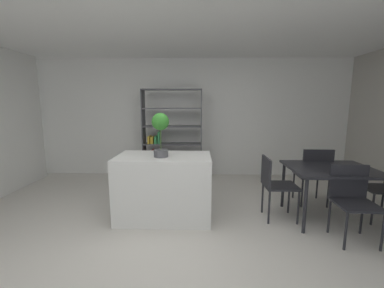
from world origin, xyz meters
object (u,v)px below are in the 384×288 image
dining_table (331,173)px  dining_chair_island_side (274,182)px  dining_chair_far (314,172)px  open_bookshelf (168,140)px  potted_plant_on_island (161,129)px  kitchen_island (164,187)px  dining_chair_near (352,195)px

dining_table → dining_chair_island_side: 0.79m
dining_chair_far → dining_table: bearing=92.5°
dining_table → dining_chair_island_side: dining_chair_island_side is taller
open_bookshelf → potted_plant_on_island: bearing=-85.9°
open_bookshelf → dining_chair_far: (2.48, -1.37, -0.31)m
potted_plant_on_island → dining_chair_far: potted_plant_on_island is taller
open_bookshelf → dining_chair_island_side: (1.71, -1.85, -0.32)m
kitchen_island → dining_chair_near: bearing=-12.0°
open_bookshelf → dining_chair_far: open_bookshelf is taller
dining_chair_near → dining_chair_far: 0.98m
dining_chair_far → open_bookshelf: bearing=-26.8°
dining_chair_far → kitchen_island: bearing=13.9°
kitchen_island → open_bookshelf: (-0.16, 1.85, 0.41)m
potted_plant_on_island → dining_table: (2.34, 0.08, -0.61)m
dining_table → dining_chair_far: (-0.00, 0.49, -0.12)m
open_bookshelf → dining_chair_near: size_ratio=2.17×
potted_plant_on_island → dining_chair_island_side: 1.74m
dining_chair_near → dining_chair_far: bearing=92.3°
kitchen_island → dining_chair_near: 2.38m
open_bookshelf → dining_chair_island_side: size_ratio=2.17×
potted_plant_on_island → dining_chair_far: 2.52m
kitchen_island → dining_table: bearing=0.0°
kitchen_island → dining_chair_far: 2.37m
potted_plant_on_island → dining_chair_near: potted_plant_on_island is taller
kitchen_island → dining_chair_island_side: 1.55m
dining_chair_island_side → potted_plant_on_island: bearing=93.2°
dining_chair_island_side → dining_chair_near: bearing=-122.0°
open_bookshelf → dining_table: (2.48, -1.85, -0.19)m
dining_chair_near → open_bookshelf: bearing=138.6°
potted_plant_on_island → dining_chair_island_side: potted_plant_on_island is taller
kitchen_island → open_bookshelf: bearing=95.0°
dining_chair_island_side → dining_chair_near: size_ratio=1.00×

